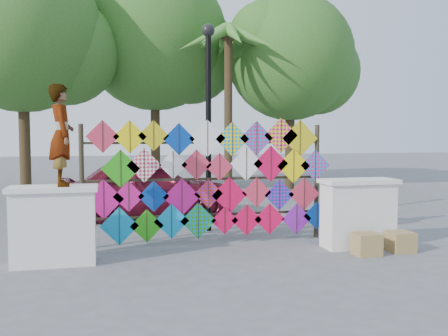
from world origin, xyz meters
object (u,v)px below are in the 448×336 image
(lamppost, at_px, (208,107))
(vendor_woman, at_px, (61,135))
(kite_rack, at_px, (212,180))
(sedan, at_px, (149,188))

(lamppost, bearing_deg, vendor_woman, -142.35)
(kite_rack, bearing_deg, sedan, 105.24)
(vendor_woman, distance_m, lamppost, 3.65)
(lamppost, bearing_deg, kite_rack, -98.70)
(sedan, bearing_deg, kite_rack, -171.43)
(vendor_woman, xyz_separation_m, sedan, (1.72, 4.35, -1.36))
(kite_rack, height_order, sedan, kite_rack)
(sedan, height_order, lamppost, lamppost)
(kite_rack, bearing_deg, vendor_woman, -160.81)
(kite_rack, xyz_separation_m, lamppost, (0.20, 1.28, 1.46))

